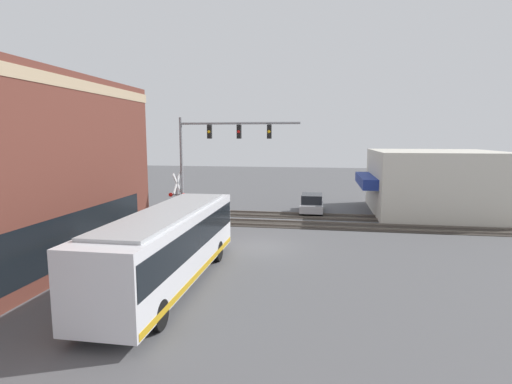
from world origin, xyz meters
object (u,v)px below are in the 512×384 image
object	(u,v)px
city_bus	(169,244)
pedestrian_at_crossing	(201,216)
crossing_signal	(177,195)
parked_car_silver	(312,204)

from	to	relation	value
city_bus	pedestrian_at_crossing	distance (m)	9.96
crossing_signal	parked_car_silver	size ratio (longest dim) A/B	0.90
crossing_signal	parked_car_silver	distance (m)	11.44
crossing_signal	pedestrian_at_crossing	size ratio (longest dim) A/B	2.09
crossing_signal	pedestrian_at_crossing	world-z (taller)	crossing_signal
parked_car_silver	city_bus	bearing A→B (deg)	162.48
crossing_signal	pedestrian_at_crossing	xyz separation A→B (m)	(-0.11, -1.68, -1.36)
city_bus	pedestrian_at_crossing	bearing A→B (deg)	9.65
pedestrian_at_crossing	city_bus	bearing A→B (deg)	-170.35
parked_car_silver	pedestrian_at_crossing	distance (m)	10.17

